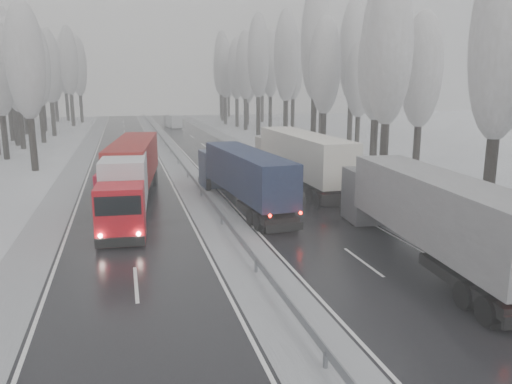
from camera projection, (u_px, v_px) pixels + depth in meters
name	position (u px, v px, depth m)	size (l,w,h in m)	color
carriageway_right	(261.00, 188.00, 40.69)	(7.50, 200.00, 0.03)	black
carriageway_left	(129.00, 195.00, 38.05)	(7.50, 200.00, 0.03)	black
median_slush	(198.00, 191.00, 39.37)	(3.00, 200.00, 0.04)	#A7AAB0
shoulder_right	(318.00, 185.00, 41.93)	(2.40, 200.00, 0.04)	#A7AAB0
shoulder_left	(60.00, 199.00, 36.80)	(2.40, 200.00, 0.04)	#A7AAB0
median_guardrail	(197.00, 184.00, 39.23)	(0.12, 200.00, 0.76)	slate
tree_16	(503.00, 40.00, 27.36)	(3.60, 3.60, 16.53)	black
tree_18	(389.00, 52.00, 37.95)	(3.60, 3.60, 16.58)	black
tree_19	(422.00, 71.00, 43.39)	(3.60, 3.60, 14.57)	black
tree_20	(377.00, 64.00, 46.60)	(3.60, 3.60, 15.71)	black
tree_21	(379.00, 47.00, 50.55)	(3.60, 3.60, 18.62)	black
tree_22	(325.00, 66.00, 56.22)	(3.60, 3.60, 15.86)	black
tree_23	(359.00, 80.00, 61.89)	(3.60, 3.60, 13.55)	black
tree_24	(315.00, 43.00, 60.93)	(3.60, 3.60, 20.49)	black
tree_25	(353.00, 52.00, 66.59)	(3.60, 3.60, 19.44)	black
tree_26	(286.00, 57.00, 70.76)	(3.60, 3.60, 18.78)	black
tree_27	(322.00, 64.00, 76.49)	(3.60, 3.60, 17.62)	black
tree_28	(258.00, 57.00, 80.43)	(3.60, 3.60, 19.62)	black
tree_29	(293.00, 64.00, 86.26)	(3.60, 3.60, 18.11)	black
tree_30	(245.00, 66.00, 89.93)	(3.60, 3.60, 17.86)	black
tree_31	(271.00, 64.00, 95.10)	(3.60, 3.60, 18.58)	black
tree_32	(237.00, 69.00, 97.11)	(3.60, 3.60, 17.33)	black
tree_33	(247.00, 79.00, 102.08)	(3.60, 3.60, 14.33)	black
tree_34	(225.00, 69.00, 103.56)	(3.60, 3.60, 17.63)	black
tree_35	(262.00, 68.00, 109.56)	(3.60, 3.60, 18.25)	black
tree_36	(222.00, 63.00, 112.83)	(3.60, 3.60, 20.23)	black
tree_37	(248.00, 74.00, 118.88)	(3.60, 3.60, 16.37)	black
tree_38	(220.00, 71.00, 123.54)	(3.60, 3.60, 17.97)	black
tree_39	(228.00, 76.00, 128.27)	(3.60, 3.60, 16.19)	black
tree_62	(25.00, 62.00, 46.64)	(3.60, 3.60, 16.04)	black
tree_66	(16.00, 72.00, 63.28)	(3.60, 3.60, 15.23)	black
tree_67	(10.00, 63.00, 66.46)	(3.60, 3.60, 17.09)	black
tree_68	(37.00, 66.00, 69.87)	(3.60, 3.60, 16.65)	black
tree_69	(5.00, 55.00, 72.07)	(3.60, 3.60, 19.35)	black
tree_70	(49.00, 67.00, 79.40)	(3.60, 3.60, 17.09)	black
tree_71	(20.00, 57.00, 81.64)	(3.60, 3.60, 19.61)	black
tree_72	(41.00, 76.00, 87.84)	(3.60, 3.60, 15.11)	black
tree_73	(26.00, 68.00, 90.60)	(3.60, 3.60, 17.22)	black
tree_74	(69.00, 61.00, 98.38)	(3.60, 3.60, 19.68)	black
tree_75	(23.00, 65.00, 100.01)	(3.60, 3.60, 18.60)	black
tree_76	(78.00, 67.00, 107.66)	(3.60, 3.60, 18.55)	black
tree_77	(54.00, 80.00, 110.60)	(3.60, 3.60, 14.32)	black
tree_78	(64.00, 65.00, 112.87)	(3.60, 3.60, 19.55)	black
tree_79	(54.00, 72.00, 116.29)	(3.60, 3.60, 17.07)	black
truck_grey_tarp	(425.00, 209.00, 23.56)	(4.07, 16.80, 4.27)	#4C4D51
truck_blue_box	(242.00, 173.00, 34.27)	(3.66, 15.42, 3.92)	#1E2C4D
truck_cream_box	(299.00, 156.00, 40.33)	(3.06, 17.53, 4.48)	#A59D92
box_truck_distant	(173.00, 121.00, 96.33)	(2.92, 6.87, 2.48)	#B6B8BD
truck_red_white	(128.00, 177.00, 32.57)	(3.64, 15.94, 4.06)	red
truck_red_red	(133.00, 167.00, 35.90)	(4.67, 16.68, 4.24)	#AC0921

